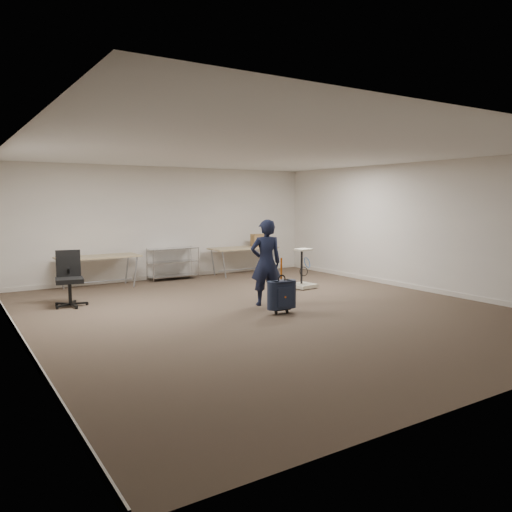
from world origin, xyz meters
TOP-DOWN VIEW (x-y plane):
  - ground at (0.00, 0.00)m, footprint 9.00×9.00m
  - room_shell at (0.00, 1.38)m, footprint 8.00×9.00m
  - folding_table_left at (-1.90, 3.95)m, footprint 1.80×0.75m
  - folding_table_right at (1.90, 3.95)m, footprint 1.80×0.75m
  - wire_shelf at (0.00, 4.20)m, footprint 1.22×0.47m
  - person at (0.27, 0.42)m, footprint 0.68×0.55m
  - suitcase at (0.10, -0.34)m, footprint 0.37×0.22m
  - office_chair at (-2.87, 2.31)m, footprint 0.63×0.63m
  - equipment_cart at (1.99, 1.48)m, footprint 0.54×0.54m
  - cardboard_box at (2.44, 3.98)m, footprint 0.49×0.40m

SIDE VIEW (x-z plane):
  - ground at x=0.00m, z-range 0.00..0.00m
  - room_shell at x=0.00m, z-range -4.45..4.55m
  - equipment_cart at x=1.99m, z-range -0.21..0.68m
  - office_chair at x=-2.87m, z-range -0.20..0.83m
  - suitcase at x=0.10m, z-range -0.16..0.82m
  - wire_shelf at x=0.00m, z-range 0.04..0.84m
  - folding_table_left at x=-1.90m, z-range 0.31..1.04m
  - folding_table_right at x=1.90m, z-range 0.31..1.04m
  - person at x=0.27m, z-range 0.00..1.62m
  - cardboard_box at x=2.44m, z-range 0.73..1.06m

